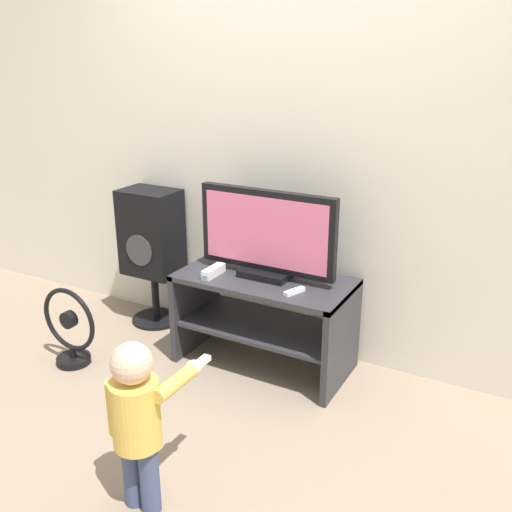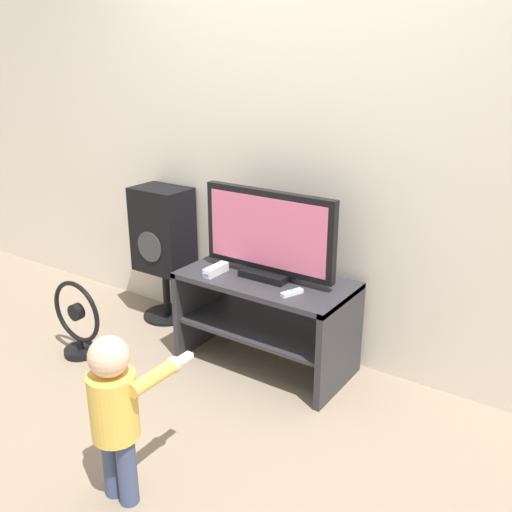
{
  "view_description": "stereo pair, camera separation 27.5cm",
  "coord_description": "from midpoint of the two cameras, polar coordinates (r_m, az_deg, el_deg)",
  "views": [
    {
      "loc": [
        1.4,
        -2.39,
        1.77
      ],
      "look_at": [
        0.0,
        0.15,
        0.71
      ],
      "focal_mm": 40.0,
      "sensor_mm": 36.0,
      "label": 1
    },
    {
      "loc": [
        1.63,
        -2.24,
        1.77
      ],
      "look_at": [
        0.0,
        0.15,
        0.71
      ],
      "focal_mm": 40.0,
      "sensor_mm": 36.0,
      "label": 2
    }
  ],
  "objects": [
    {
      "name": "game_console",
      "position": [
        3.25,
        -1.63,
        -1.44
      ],
      "size": [
        0.05,
        0.18,
        0.05
      ],
      "color": "white",
      "rests_on": "tv_stand"
    },
    {
      "name": "remote_primary",
      "position": [
        3.01,
        6.24,
        -3.73
      ],
      "size": [
        0.08,
        0.13,
        0.03
      ],
      "color": "white",
      "rests_on": "tv_stand"
    },
    {
      "name": "child",
      "position": [
        2.35,
        -10.49,
        -14.65
      ],
      "size": [
        0.29,
        0.44,
        0.75
      ],
      "color": "#3F4C72",
      "rests_on": "ground_plane"
    },
    {
      "name": "floor_fan",
      "position": [
        3.58,
        -15.33,
        -6.45
      ],
      "size": [
        0.39,
        0.2,
        0.48
      ],
      "color": "black",
      "rests_on": "ground_plane"
    },
    {
      "name": "ground_plane",
      "position": [
        3.28,
        0.94,
        -12.59
      ],
      "size": [
        16.0,
        16.0,
        0.0
      ],
      "primitive_type": "plane",
      "color": "gray"
    },
    {
      "name": "speaker_tower",
      "position": [
        3.83,
        -7.26,
        2.16
      ],
      "size": [
        0.37,
        0.34,
        0.92
      ],
      "color": "black",
      "rests_on": "ground_plane"
    },
    {
      "name": "tv_stand",
      "position": [
        3.29,
        3.39,
        -5.36
      ],
      "size": [
        0.99,
        0.5,
        0.55
      ],
      "color": "#2D2D33",
      "rests_on": "ground_plane"
    },
    {
      "name": "television",
      "position": [
        3.15,
        3.76,
        2.03
      ],
      "size": [
        0.82,
        0.2,
        0.5
      ],
      "color": "black",
      "rests_on": "tv_stand"
    },
    {
      "name": "wall_back",
      "position": [
        3.3,
        6.75,
        11.73
      ],
      "size": [
        10.0,
        0.06,
        2.6
      ],
      "color": "silver",
      "rests_on": "ground_plane"
    }
  ]
}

